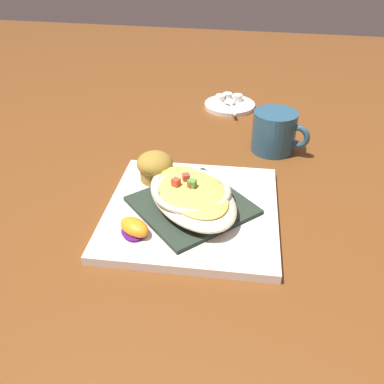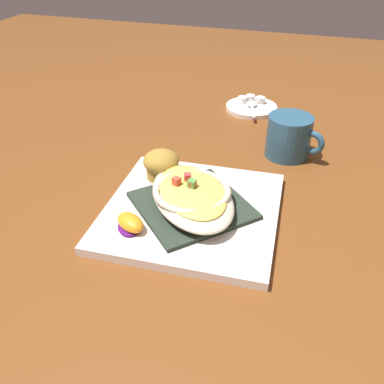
{
  "view_description": "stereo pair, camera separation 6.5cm",
  "coord_description": "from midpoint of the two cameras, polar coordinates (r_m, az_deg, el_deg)",
  "views": [
    {
      "loc": [
        0.53,
        0.1,
        0.41
      ],
      "look_at": [
        0.0,
        0.0,
        0.05
      ],
      "focal_mm": 38.42,
      "sensor_mm": 36.0,
      "label": 1
    },
    {
      "loc": [
        0.52,
        0.17,
        0.41
      ],
      "look_at": [
        0.0,
        0.0,
        0.05
      ],
      "focal_mm": 38.42,
      "sensor_mm": 36.0,
      "label": 2
    }
  ],
  "objects": [
    {
      "name": "spoon",
      "position": [
        1.07,
        3.54,
        12.29
      ],
      "size": [
        0.11,
        0.04,
        0.01
      ],
      "color": "silver",
      "rests_on": "creamer_saucer"
    },
    {
      "name": "ground_plane",
      "position": [
        0.68,
        -2.75,
        -3.23
      ],
      "size": [
        2.6,
        2.6,
        0.0
      ],
      "primitive_type": "plane",
      "color": "brown"
    },
    {
      "name": "square_plate",
      "position": [
        0.68,
        -2.77,
        -2.72
      ],
      "size": [
        0.29,
        0.29,
        0.02
      ],
      "primitive_type": "cube",
      "rotation": [
        0.0,
        0.0,
        0.06
      ],
      "color": "white",
      "rests_on": "ground_plane"
    },
    {
      "name": "creamer_cup_2",
      "position": [
        1.09,
        2.19,
        12.88
      ],
      "size": [
        0.02,
        0.02,
        0.02
      ],
      "primitive_type": "cylinder",
      "color": "white",
      "rests_on": "creamer_saucer"
    },
    {
      "name": "folded_napkin",
      "position": [
        0.67,
        -2.8,
        -1.96
      ],
      "size": [
        0.23,
        0.23,
        0.01
      ],
      "primitive_type": "cube",
      "rotation": [
        0.0,
        0.0,
        0.8
      ],
      "color": "#263227",
      "rests_on": "square_plate"
    },
    {
      "name": "gratin_dish",
      "position": [
        0.66,
        -2.85,
        -0.38
      ],
      "size": [
        0.23,
        0.21,
        0.05
      ],
      "color": "beige",
      "rests_on": "folded_napkin"
    },
    {
      "name": "muffin",
      "position": [
        0.73,
        -7.72,
        3.49
      ],
      "size": [
        0.06,
        0.06,
        0.05
      ],
      "color": "olive",
      "rests_on": "square_plate"
    },
    {
      "name": "creamer_cup_0",
      "position": [
        1.09,
        4.62,
        12.9
      ],
      "size": [
        0.02,
        0.02,
        0.02
      ],
      "primitive_type": "cylinder",
      "color": "white",
      "rests_on": "creamer_saucer"
    },
    {
      "name": "creamer_saucer",
      "position": [
        1.08,
        3.49,
        11.89
      ],
      "size": [
        0.13,
        0.13,
        0.01
      ],
      "primitive_type": "cylinder",
      "color": "white",
      "rests_on": "ground_plane"
    },
    {
      "name": "creamer_cup_1",
      "position": [
        1.1,
        3.34,
        13.1
      ],
      "size": [
        0.02,
        0.02,
        0.02
      ],
      "primitive_type": "cylinder",
      "color": "white",
      "rests_on": "creamer_saucer"
    },
    {
      "name": "coffee_mug",
      "position": [
        0.86,
        9.23,
        7.92
      ],
      "size": [
        0.09,
        0.12,
        0.08
      ],
      "color": "#28516B",
      "rests_on": "ground_plane"
    },
    {
      "name": "orange_garnish",
      "position": [
        0.62,
        -11.02,
        -5.03
      ],
      "size": [
        0.06,
        0.06,
        0.02
      ],
      "color": "#4B1166",
      "rests_on": "square_plate"
    }
  ]
}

